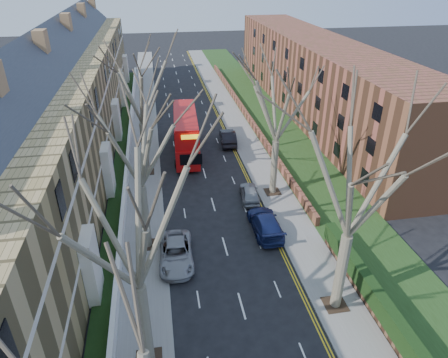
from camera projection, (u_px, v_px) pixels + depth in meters
name	position (u px, v px, depth m)	size (l,w,h in m)	color
pavement_left	(144.00, 132.00, 49.82)	(3.00, 102.00, 0.12)	slate
pavement_right	(238.00, 127.00, 51.63)	(3.00, 102.00, 0.12)	slate
terrace_left	(60.00, 116.00, 39.13)	(9.70, 78.00, 13.60)	#947E4B
flats_right	(315.00, 77.00, 54.46)	(13.97, 54.00, 10.00)	brown
front_wall_left	(128.00, 156.00, 42.39)	(0.30, 78.00, 1.00)	white
grass_verge_right	(272.00, 124.00, 52.27)	(6.00, 102.00, 0.06)	#1F3814
tree_left_mid	(129.00, 212.00, 16.78)	(10.50, 10.50, 14.71)	#685F4A
tree_left_far	(135.00, 132.00, 25.58)	(10.15, 10.15, 14.22)	#685F4A
tree_left_dist	(138.00, 79.00, 35.81)	(10.50, 10.50, 14.71)	#685F4A
tree_right_mid	(360.00, 169.00, 20.23)	(10.50, 10.50, 14.71)	#685F4A
tree_right_far	(279.00, 95.00, 32.49)	(10.15, 10.15, 14.22)	#685F4A
double_decker_bus	(186.00, 134.00, 43.61)	(3.15, 10.85, 4.50)	#AE0C0C
car_left_far	(176.00, 253.00, 28.18)	(2.36, 5.13, 1.42)	gray
car_right_near	(265.00, 223.00, 31.34)	(2.11, 5.20, 1.51)	navy
car_right_mid	(250.00, 193.00, 35.64)	(1.56, 3.88, 1.32)	gray
car_right_far	(228.00, 137.00, 46.61)	(1.67, 4.80, 1.58)	black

